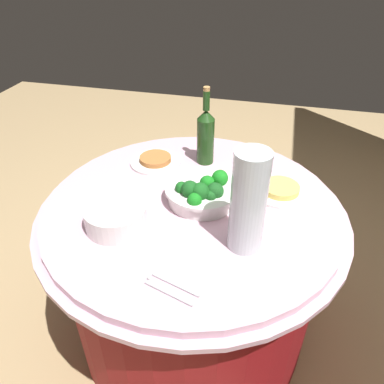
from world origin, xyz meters
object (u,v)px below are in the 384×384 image
object	(u,v)px
broccoli_bowl	(203,192)
food_plate_peanuts	(156,161)
decorative_fruit_vase	(248,207)
label_placard_front	(261,157)
plate_stack	(116,217)
serving_tongs	(170,288)
wine_bottle	(206,135)
food_plate_noodles	(280,190)

from	to	relation	value
broccoli_bowl	food_plate_peanuts	size ratio (longest dim) A/B	1.27
food_plate_peanuts	decorative_fruit_vase	bearing A→B (deg)	46.11
decorative_fruit_vase	label_placard_front	distance (m)	0.55
plate_stack	serving_tongs	bearing A→B (deg)	48.99
broccoli_bowl	plate_stack	bearing A→B (deg)	-50.76
plate_stack	label_placard_front	bearing A→B (deg)	141.22
plate_stack	wine_bottle	bearing A→B (deg)	158.14
food_plate_noodles	broccoli_bowl	bearing A→B (deg)	-65.79
food_plate_noodles	food_plate_peanuts	bearing A→B (deg)	-100.63
plate_stack	food_plate_noodles	distance (m)	0.63
plate_stack	decorative_fruit_vase	size ratio (longest dim) A/B	0.62
plate_stack	food_plate_peanuts	distance (m)	0.44
broccoli_bowl	decorative_fruit_vase	size ratio (longest dim) A/B	0.82
decorative_fruit_vase	food_plate_peanuts	xyz separation A→B (m)	(-0.43, -0.44, -0.14)
serving_tongs	wine_bottle	bearing A→B (deg)	-175.75
food_plate_noodles	wine_bottle	bearing A→B (deg)	-116.73
food_plate_noodles	food_plate_peanuts	xyz separation A→B (m)	(-0.10, -0.54, -0.00)
food_plate_peanuts	wine_bottle	bearing A→B (deg)	107.81
broccoli_bowl	decorative_fruit_vase	bearing A→B (deg)	42.26
wine_bottle	food_plate_noodles	world-z (taller)	wine_bottle
plate_stack	label_placard_front	xyz separation A→B (m)	(-0.55, 0.44, -0.01)
wine_bottle	broccoli_bowl	bearing A→B (deg)	10.57
decorative_fruit_vase	food_plate_peanuts	bearing A→B (deg)	-133.89
food_plate_noodles	food_plate_peanuts	size ratio (longest dim) A/B	1.00
decorative_fruit_vase	serving_tongs	xyz separation A→B (m)	(0.23, -0.18, -0.15)
serving_tongs	food_plate_peanuts	size ratio (longest dim) A/B	0.75
wine_bottle	food_plate_peanuts	bearing A→B (deg)	-72.19
broccoli_bowl	plate_stack	distance (m)	0.33
broccoli_bowl	decorative_fruit_vase	distance (m)	0.29
broccoli_bowl	food_plate_noodles	size ratio (longest dim) A/B	1.27
decorative_fruit_vase	food_plate_peanuts	world-z (taller)	decorative_fruit_vase
wine_bottle	food_plate_noodles	xyz separation A→B (m)	(0.17, 0.33, -0.11)
broccoli_bowl	serving_tongs	world-z (taller)	broccoli_bowl
food_plate_peanuts	label_placard_front	bearing A→B (deg)	104.26
plate_stack	serving_tongs	world-z (taller)	plate_stack
serving_tongs	decorative_fruit_vase	bearing A→B (deg)	142.21
food_plate_peanuts	serving_tongs	bearing A→B (deg)	21.62
wine_bottle	serving_tongs	world-z (taller)	wine_bottle
serving_tongs	food_plate_noodles	bearing A→B (deg)	153.34
broccoli_bowl	food_plate_peanuts	world-z (taller)	broccoli_bowl
label_placard_front	decorative_fruit_vase	bearing A→B (deg)	-0.56
decorative_fruit_vase	plate_stack	bearing A→B (deg)	-88.53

